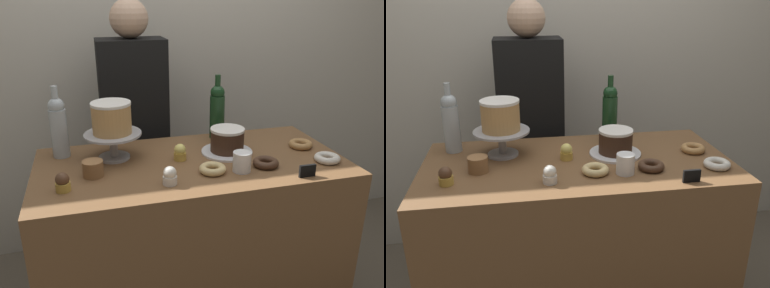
# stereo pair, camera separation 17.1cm
# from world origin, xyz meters

# --- Properties ---
(back_wall) EXTENTS (6.00, 0.05, 2.60)m
(back_wall) POSITION_xyz_m (0.00, 0.91, 1.30)
(back_wall) COLOR beige
(back_wall) RESTS_ON ground_plane
(display_counter) EXTENTS (1.36, 0.67, 0.92)m
(display_counter) POSITION_xyz_m (0.00, 0.00, 0.46)
(display_counter) COLOR brown
(display_counter) RESTS_ON ground_plane
(cake_stand_pedestal) EXTENTS (0.25, 0.25, 0.12)m
(cake_stand_pedestal) POSITION_xyz_m (-0.33, 0.12, 1.00)
(cake_stand_pedestal) COLOR #B2B2B7
(cake_stand_pedestal) RESTS_ON display_counter
(white_layer_cake) EXTENTS (0.17, 0.17, 0.14)m
(white_layer_cake) POSITION_xyz_m (-0.33, 0.12, 1.11)
(white_layer_cake) COLOR tan
(white_layer_cake) RESTS_ON cake_stand_pedestal
(silver_serving_platter) EXTENTS (0.24, 0.24, 0.01)m
(silver_serving_platter) POSITION_xyz_m (0.18, 0.05, 0.92)
(silver_serving_platter) COLOR white
(silver_serving_platter) RESTS_ON display_counter
(chocolate_round_cake) EXTENTS (0.16, 0.16, 0.11)m
(chocolate_round_cake) POSITION_xyz_m (0.18, 0.05, 0.99)
(chocolate_round_cake) COLOR #3D2619
(chocolate_round_cake) RESTS_ON silver_serving_platter
(wine_bottle_green) EXTENTS (0.08, 0.08, 0.33)m
(wine_bottle_green) POSITION_xyz_m (0.21, 0.27, 1.06)
(wine_bottle_green) COLOR #193D1E
(wine_bottle_green) RESTS_ON display_counter
(wine_bottle_clear) EXTENTS (0.08, 0.08, 0.33)m
(wine_bottle_clear) POSITION_xyz_m (-0.56, 0.21, 1.06)
(wine_bottle_clear) COLOR #B2BCC1
(wine_bottle_clear) RESTS_ON display_counter
(cupcake_lemon) EXTENTS (0.06, 0.06, 0.07)m
(cupcake_lemon) POSITION_xyz_m (-0.05, 0.03, 0.95)
(cupcake_lemon) COLOR gold
(cupcake_lemon) RESTS_ON display_counter
(cupcake_chocolate) EXTENTS (0.06, 0.06, 0.07)m
(cupcake_chocolate) POSITION_xyz_m (-0.54, -0.15, 0.95)
(cupcake_chocolate) COLOR gold
(cupcake_chocolate) RESTS_ON display_counter
(cupcake_vanilla) EXTENTS (0.06, 0.06, 0.07)m
(cupcake_vanilla) POSITION_xyz_m (-0.14, -0.20, 0.95)
(cupcake_vanilla) COLOR white
(cupcake_vanilla) RESTS_ON display_counter
(donut_glazed) EXTENTS (0.11, 0.11, 0.03)m
(donut_glazed) POSITION_xyz_m (0.05, -0.14, 0.94)
(donut_glazed) COLOR #E0C17F
(donut_glazed) RESTS_ON display_counter
(donut_sugar) EXTENTS (0.11, 0.11, 0.03)m
(donut_sugar) POSITION_xyz_m (0.57, -0.16, 0.94)
(donut_sugar) COLOR silver
(donut_sugar) RESTS_ON display_counter
(donut_chocolate) EXTENTS (0.11, 0.11, 0.03)m
(donut_chocolate) POSITION_xyz_m (0.29, -0.14, 0.94)
(donut_chocolate) COLOR #472D1E
(donut_chocolate) RESTS_ON display_counter
(donut_maple) EXTENTS (0.11, 0.11, 0.03)m
(donut_maple) POSITION_xyz_m (0.55, 0.02, 0.94)
(donut_maple) COLOR #B27F47
(donut_maple) RESTS_ON display_counter
(cookie_stack) EXTENTS (0.08, 0.08, 0.07)m
(cookie_stack) POSITION_xyz_m (-0.43, -0.05, 0.95)
(cookie_stack) COLOR olive
(cookie_stack) RESTS_ON display_counter
(price_sign_chalkboard) EXTENTS (0.07, 0.01, 0.05)m
(price_sign_chalkboard) POSITION_xyz_m (0.41, -0.28, 0.95)
(price_sign_chalkboard) COLOR black
(price_sign_chalkboard) RESTS_ON display_counter
(coffee_cup_ceramic) EXTENTS (0.08, 0.08, 0.08)m
(coffee_cup_ceramic) POSITION_xyz_m (0.17, -0.16, 0.96)
(coffee_cup_ceramic) COLOR white
(coffee_cup_ceramic) RESTS_ON display_counter
(barista_figure) EXTENTS (0.36, 0.22, 1.60)m
(barista_figure) POSITION_xyz_m (-0.18, 0.56, 0.84)
(barista_figure) COLOR black
(barista_figure) RESTS_ON ground_plane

